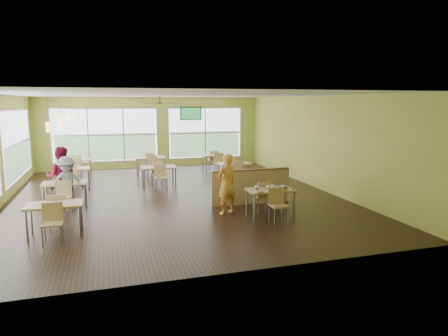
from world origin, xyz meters
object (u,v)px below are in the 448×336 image
(main_table, at_px, (270,194))
(man_plaid, at_px, (227,184))
(half_wall_divider, at_px, (251,186))
(food_basket, at_px, (284,187))

(main_table, height_order, man_plaid, man_plaid)
(main_table, xyz_separation_m, half_wall_divider, (0.00, 1.45, -0.11))
(main_table, bearing_deg, man_plaid, 146.45)
(main_table, distance_m, half_wall_divider, 1.45)
(main_table, distance_m, food_basket, 0.44)
(main_table, height_order, half_wall_divider, half_wall_divider)
(half_wall_divider, bearing_deg, man_plaid, -140.98)
(food_basket, bearing_deg, half_wall_divider, 106.40)
(man_plaid, bearing_deg, food_basket, 132.83)
(man_plaid, height_order, food_basket, man_plaid)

